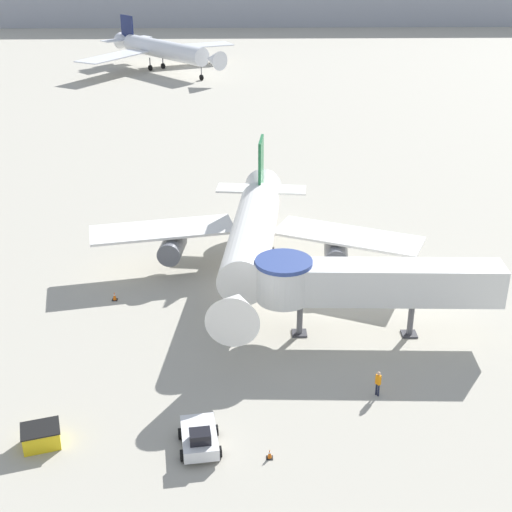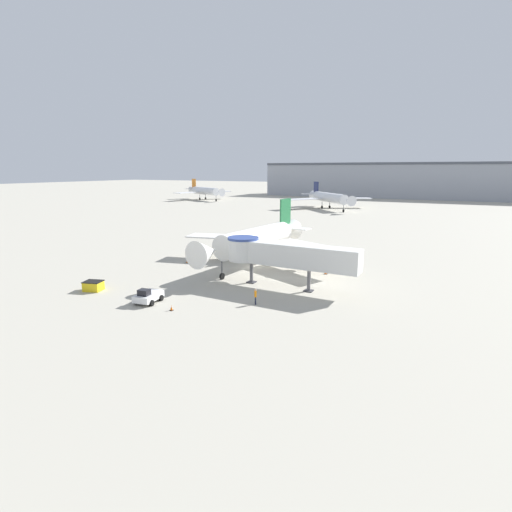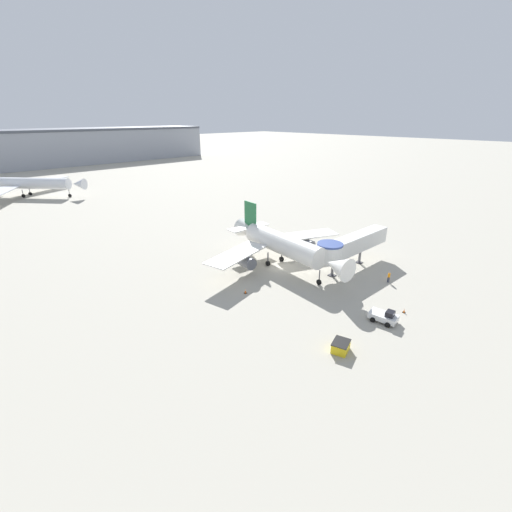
{
  "view_description": "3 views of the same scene",
  "coord_description": "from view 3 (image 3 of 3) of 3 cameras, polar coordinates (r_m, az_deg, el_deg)",
  "views": [
    {
      "loc": [
        -0.56,
        -53.17,
        27.62
      ],
      "look_at": [
        0.64,
        -0.23,
        2.77
      ],
      "focal_mm": 50.0,
      "sensor_mm": 36.0,
      "label": 1
    },
    {
      "loc": [
        27.05,
        -53.6,
        14.76
      ],
      "look_at": [
        2.93,
        -5.13,
        2.99
      ],
      "focal_mm": 28.0,
      "sensor_mm": 36.0,
      "label": 2
    },
    {
      "loc": [
        -41.28,
        -36.14,
        24.73
      ],
      "look_at": [
        -4.7,
        1.59,
        3.12
      ],
      "focal_mm": 24.0,
      "sensor_mm": 36.0,
      "label": 3
    }
  ],
  "objects": [
    {
      "name": "pushback_tug_white",
      "position": [
        47.74,
        20.56,
        -9.39
      ],
      "size": [
        2.68,
        3.7,
        1.73
      ],
      "rotation": [
        0.0,
        0.0,
        0.13
      ],
      "color": "silver",
      "rests_on": "ground_plane"
    },
    {
      "name": "background_jet_navy_tail",
      "position": [
        135.3,
        -33.47,
        10.08
      ],
      "size": [
        30.31,
        29.63,
        9.9
      ],
      "rotation": [
        0.0,
        0.0,
        0.72
      ],
      "color": "silver",
      "rests_on": "ground_plane"
    },
    {
      "name": "ground_crew_marshaller",
      "position": [
        58.48,
        21.27,
        -3.18
      ],
      "size": [
        0.37,
        0.39,
        1.79
      ],
      "rotation": [
        0.0,
        0.0,
        5.38
      ],
      "color": "#1E2338",
      "rests_on": "ground_plane"
    },
    {
      "name": "main_airplane",
      "position": [
        59.23,
        4.18,
        2.01
      ],
      "size": [
        28.66,
        26.32,
        9.92
      ],
      "rotation": [
        0.0,
        0.0,
        -0.11
      ],
      "color": "white",
      "rests_on": "ground_plane"
    },
    {
      "name": "jet_bridge",
      "position": [
        60.16,
        15.27,
        1.73
      ],
      "size": [
        17.69,
        4.1,
        6.03
      ],
      "rotation": [
        0.0,
        0.0,
        -0.04
      ],
      "color": "silver",
      "rests_on": "ground_plane"
    },
    {
      "name": "service_container_yellow",
      "position": [
        41.04,
        13.93,
        -14.42
      ],
      "size": [
        2.61,
        2.31,
        1.21
      ],
      "rotation": [
        0.0,
        0.0,
        0.29
      ],
      "color": "yellow",
      "rests_on": "ground_plane"
    },
    {
      "name": "traffic_cone_apron_front",
      "position": [
        50.95,
        23.46,
        -8.36
      ],
      "size": [
        0.37,
        0.37,
        0.62
      ],
      "color": "black",
      "rests_on": "ground_plane"
    },
    {
      "name": "traffic_cone_port_wing",
      "position": [
        51.56,
        -1.77,
        -5.88
      ],
      "size": [
        0.44,
        0.44,
        0.73
      ],
      "color": "black",
      "rests_on": "ground_plane"
    },
    {
      "name": "traffic_cone_starboard_wing",
      "position": [
        68.62,
        10.17,
        1.2
      ],
      "size": [
        0.47,
        0.47,
        0.77
      ],
      "color": "black",
      "rests_on": "ground_plane"
    },
    {
      "name": "ground_plane",
      "position": [
        60.18,
        4.28,
        -1.97
      ],
      "size": [
        800.0,
        800.0,
        0.0
      ],
      "primitive_type": "plane",
      "color": "#A8A393"
    },
    {
      "name": "terminal_building",
      "position": [
        218.53,
        -30.84,
        15.29
      ],
      "size": [
        170.6,
        28.32,
        18.33
      ],
      "color": "#999EA8",
      "rests_on": "ground_plane"
    }
  ]
}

